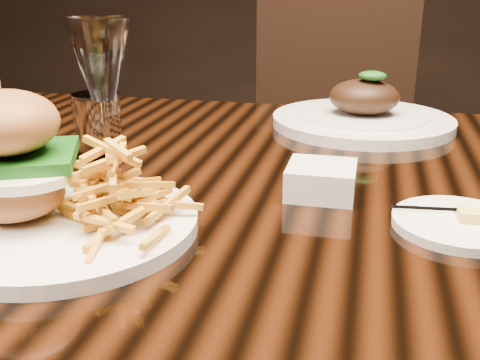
% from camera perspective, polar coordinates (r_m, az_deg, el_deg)
% --- Properties ---
extents(dining_table, '(1.60, 0.90, 0.75)m').
position_cam_1_polar(dining_table, '(0.75, 3.37, -5.33)').
color(dining_table, black).
rests_on(dining_table, ground).
extents(burger_plate, '(0.27, 0.27, 0.18)m').
position_cam_1_polar(burger_plate, '(0.58, -17.91, -0.48)').
color(burger_plate, white).
rests_on(burger_plate, dining_table).
extents(side_saucer, '(0.14, 0.14, 0.02)m').
position_cam_1_polar(side_saucer, '(0.62, 21.38, -4.11)').
color(side_saucer, white).
rests_on(side_saucer, dining_table).
extents(ramekin, '(0.10, 0.10, 0.04)m').
position_cam_1_polar(ramekin, '(0.67, 8.25, -0.00)').
color(ramekin, white).
rests_on(ramekin, dining_table).
extents(wine_glass, '(0.07, 0.07, 0.20)m').
position_cam_1_polar(wine_glass, '(0.68, -13.93, 11.23)').
color(wine_glass, white).
rests_on(wine_glass, dining_table).
extents(water_tumbler, '(0.07, 0.07, 0.09)m').
position_cam_1_polar(water_tumbler, '(0.84, -14.26, 5.47)').
color(water_tumbler, white).
rests_on(water_tumbler, dining_table).
extents(far_dish, '(0.31, 0.31, 0.10)m').
position_cam_1_polar(far_dish, '(1.00, 12.36, 6.39)').
color(far_dish, white).
rests_on(far_dish, dining_table).
extents(chair_far, '(0.48, 0.49, 0.95)m').
position_cam_1_polar(chair_far, '(1.63, 9.11, 3.36)').
color(chair_far, black).
rests_on(chair_far, ground).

